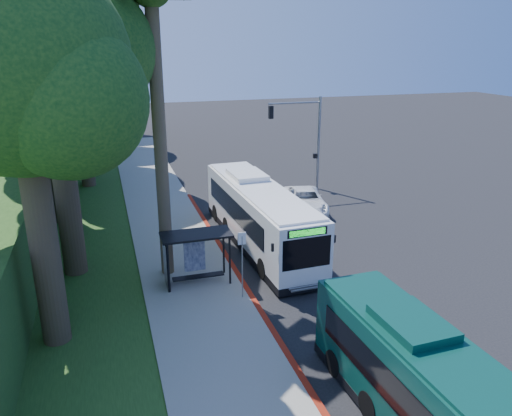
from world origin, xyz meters
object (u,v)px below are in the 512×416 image
object	(u,v)px
bus_shelter	(191,248)
pickup	(305,201)
teal_bus	(446,407)
white_bus	(258,214)

from	to	relation	value
bus_shelter	pickup	world-z (taller)	bus_shelter
teal_bus	pickup	size ratio (longest dim) A/B	2.08
bus_shelter	white_bus	xyz separation A→B (m)	(4.42, 3.65, -0.01)
bus_shelter	white_bus	size ratio (longest dim) A/B	0.26
white_bus	teal_bus	distance (m)	15.84
bus_shelter	teal_bus	world-z (taller)	teal_bus
bus_shelter	white_bus	distance (m)	5.73
white_bus	bus_shelter	bearing A→B (deg)	-142.63
teal_bus	pickup	xyz separation A→B (m)	(4.43, 20.36, -0.88)
white_bus	pickup	xyz separation A→B (m)	(4.66, 4.52, -1.05)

